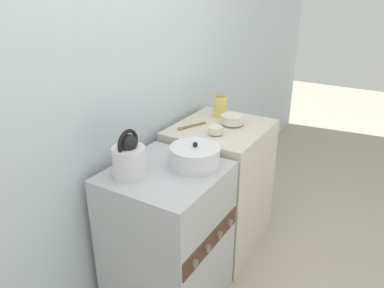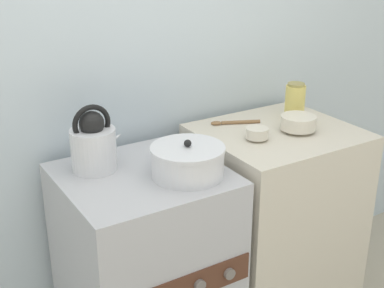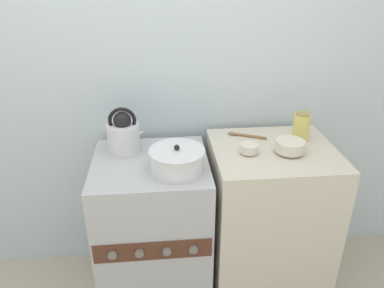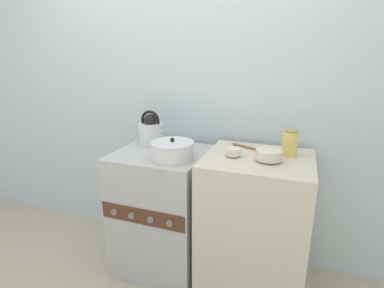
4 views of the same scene
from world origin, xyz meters
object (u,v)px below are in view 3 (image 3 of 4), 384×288
object	(u,v)px
kettle	(124,135)
storage_jar	(301,127)
stove	(154,230)
small_ceramic_bowl	(249,148)
cooking_pot	(177,160)
enamel_bowl	(290,146)

from	to	relation	value
kettle	storage_jar	xyz separation A→B (m)	(0.98, -0.03, 0.02)
stove	small_ceramic_bowl	world-z (taller)	small_ceramic_bowl
cooking_pot	enamel_bowl	distance (m)	0.60
stove	cooking_pot	xyz separation A→B (m)	(0.14, -0.10, 0.51)
small_ceramic_bowl	storage_jar	xyz separation A→B (m)	(0.32, 0.13, 0.05)
small_ceramic_bowl	enamel_bowl	bearing A→B (deg)	-3.90
stove	small_ceramic_bowl	bearing A→B (deg)	-3.49
storage_jar	enamel_bowl	bearing A→B (deg)	-126.58
cooking_pot	enamel_bowl	bearing A→B (deg)	5.58
stove	storage_jar	size ratio (longest dim) A/B	5.51
stove	enamel_bowl	distance (m)	0.91
stove	storage_jar	distance (m)	1.02
enamel_bowl	storage_jar	world-z (taller)	storage_jar
enamel_bowl	small_ceramic_bowl	world-z (taller)	enamel_bowl
stove	cooking_pot	size ratio (longest dim) A/B	3.25
kettle	storage_jar	bearing A→B (deg)	-1.52
enamel_bowl	small_ceramic_bowl	distance (m)	0.21
small_ceramic_bowl	kettle	bearing A→B (deg)	166.21
stove	enamel_bowl	world-z (taller)	enamel_bowl
enamel_bowl	storage_jar	size ratio (longest dim) A/B	0.93
stove	kettle	bearing A→B (deg)	136.56
cooking_pot	storage_jar	world-z (taller)	storage_jar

